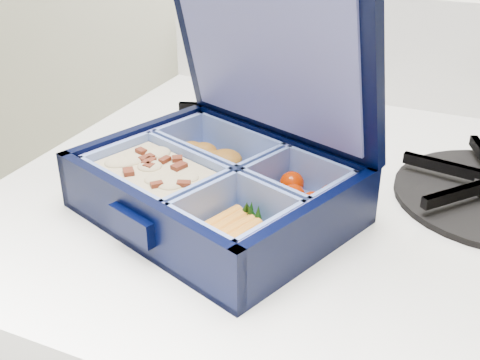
% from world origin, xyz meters
% --- Properties ---
extents(bento_box, '(0.26, 0.23, 0.05)m').
position_xyz_m(bento_box, '(-0.27, 1.61, 0.87)').
color(bento_box, black).
rests_on(bento_box, stove).
extents(burner_grate_rear, '(0.20, 0.20, 0.02)m').
position_xyz_m(burner_grate_rear, '(-0.33, 1.80, 0.85)').
color(burner_grate_rear, black).
rests_on(burner_grate_rear, stove).
extents(fork, '(0.05, 0.16, 0.01)m').
position_xyz_m(fork, '(-0.22, 1.74, 0.84)').
color(fork, '#AAABBE').
rests_on(fork, stove).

